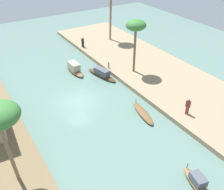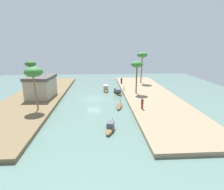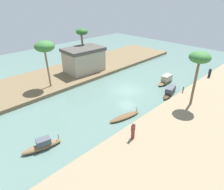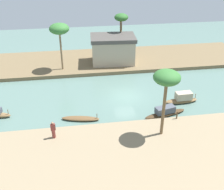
% 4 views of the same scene
% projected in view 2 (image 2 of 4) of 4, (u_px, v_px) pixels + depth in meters
% --- Properties ---
extents(river_water, '(65.95, 65.95, 0.00)m').
position_uv_depth(river_water, '(94.00, 98.00, 38.37)').
color(river_water, slate).
rests_on(river_water, ground).
extents(riverbank_left, '(43.08, 10.26, 0.51)m').
position_uv_depth(riverbank_left, '(150.00, 96.00, 38.99)').
color(riverbank_left, '#937F60').
rests_on(riverbank_left, ground).
extents(riverbank_right, '(43.08, 10.26, 0.51)m').
position_uv_depth(riverbank_right, '(35.00, 98.00, 37.62)').
color(riverbank_right, brown).
rests_on(riverbank_right, ground).
extents(sampan_with_tall_canopy, '(4.02, 1.25, 1.33)m').
position_uv_depth(sampan_with_tall_canopy, '(106.00, 89.00, 44.56)').
color(sampan_with_tall_canopy, brown).
rests_on(sampan_with_tall_canopy, river_water).
extents(sampan_near_left_bank, '(5.05, 2.08, 1.10)m').
position_uv_depth(sampan_near_left_bank, '(117.00, 92.00, 41.90)').
color(sampan_near_left_bank, '#47331E').
rests_on(sampan_near_left_bank, river_water).
extents(sampan_foreground, '(3.80, 1.68, 1.07)m').
position_uv_depth(sampan_foreground, '(110.00, 128.00, 23.83)').
color(sampan_foreground, brown).
rests_on(sampan_foreground, river_water).
extents(sampan_open_hull, '(4.19, 1.72, 0.89)m').
position_uv_depth(sampan_open_hull, '(119.00, 106.00, 32.95)').
color(sampan_open_hull, brown).
rests_on(sampan_open_hull, river_water).
extents(person_on_near_bank, '(0.49, 0.41, 1.76)m').
position_uv_depth(person_on_near_bank, '(142.00, 104.00, 30.28)').
color(person_on_near_bank, brown).
rests_on(person_on_near_bank, riverbank_left).
extents(person_by_mooring, '(0.53, 0.53, 1.55)m').
position_uv_depth(person_by_mooring, '(121.00, 81.00, 50.59)').
color(person_by_mooring, '#232328').
rests_on(person_by_mooring, riverbank_left).
extents(mooring_post, '(0.14, 0.14, 0.84)m').
position_uv_depth(mooring_post, '(124.00, 89.00, 42.59)').
color(mooring_post, '#4C3823').
rests_on(mooring_post, riverbank_left).
extents(palm_tree_left_near, '(2.44, 2.44, 6.71)m').
position_uv_depth(palm_tree_left_near, '(137.00, 65.00, 39.03)').
color(palm_tree_left_near, brown).
rests_on(palm_tree_left_near, riverbank_left).
extents(palm_tree_left_far, '(2.66, 2.66, 8.10)m').
position_uv_depth(palm_tree_left_far, '(142.00, 56.00, 49.84)').
color(palm_tree_left_far, '#7F6647').
rests_on(palm_tree_left_far, riverbank_left).
extents(palm_tree_right_tall, '(2.12, 2.12, 6.88)m').
position_uv_depth(palm_tree_right_tall, '(31.00, 66.00, 37.56)').
color(palm_tree_right_tall, brown).
rests_on(palm_tree_right_tall, riverbank_right).
extents(palm_tree_right_short, '(2.76, 2.76, 6.69)m').
position_uv_depth(palm_tree_right_short, '(34.00, 73.00, 28.80)').
color(palm_tree_right_short, '#7F6647').
rests_on(palm_tree_right_short, riverbank_right).
extents(riverside_building, '(6.92, 5.02, 4.10)m').
position_uv_depth(riverside_building, '(41.00, 86.00, 37.09)').
color(riverside_building, tan).
rests_on(riverside_building, riverbank_right).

